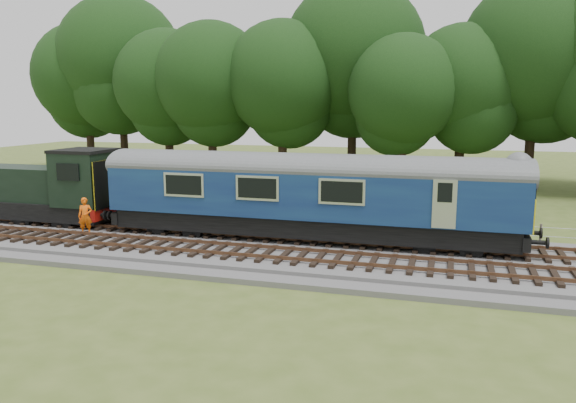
% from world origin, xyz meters
% --- Properties ---
extents(ground, '(120.00, 120.00, 0.00)m').
position_xyz_m(ground, '(0.00, 0.00, 0.00)').
color(ground, '#455921').
rests_on(ground, ground).
extents(ballast, '(70.00, 7.00, 0.35)m').
position_xyz_m(ballast, '(0.00, 0.00, 0.17)').
color(ballast, '#4C4C4F').
rests_on(ballast, ground).
extents(track_north, '(67.20, 2.40, 0.21)m').
position_xyz_m(track_north, '(0.00, 1.40, 0.42)').
color(track_north, black).
rests_on(track_north, ballast).
extents(track_south, '(67.20, 2.40, 0.21)m').
position_xyz_m(track_south, '(0.00, -1.60, 0.42)').
color(track_south, black).
rests_on(track_south, ballast).
extents(fence, '(64.00, 0.12, 1.00)m').
position_xyz_m(fence, '(0.00, 4.50, 0.00)').
color(fence, '#6B6054').
rests_on(fence, ground).
extents(tree_line, '(70.00, 8.00, 18.00)m').
position_xyz_m(tree_line, '(0.00, 22.00, 0.00)').
color(tree_line, black).
rests_on(tree_line, ground).
extents(dmu_railcar, '(18.05, 2.86, 3.88)m').
position_xyz_m(dmu_railcar, '(-1.93, 1.40, 2.61)').
color(dmu_railcar, black).
rests_on(dmu_railcar, ground).
extents(shunter_loco, '(8.92, 2.60, 3.38)m').
position_xyz_m(shunter_loco, '(-15.86, 1.40, 1.97)').
color(shunter_loco, black).
rests_on(shunter_loco, ground).
extents(worker, '(0.74, 0.63, 1.71)m').
position_xyz_m(worker, '(-11.88, -0.55, 1.21)').
color(worker, '#FF610D').
rests_on(worker, ballast).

